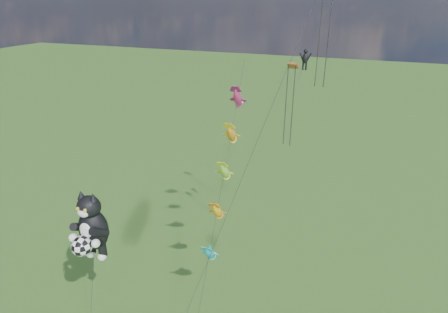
% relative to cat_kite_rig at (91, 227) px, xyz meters
% --- Properties ---
extents(ground, '(300.00, 300.00, 0.00)m').
position_rel_cat_kite_rig_xyz_m(ground, '(-4.72, -0.60, -8.61)').
color(ground, '#1B4411').
extents(cat_kite_rig, '(2.76, 4.30, 11.63)m').
position_rel_cat_kite_rig_xyz_m(cat_kite_rig, '(0.00, 0.00, 0.00)').
color(cat_kite_rig, brown).
rests_on(cat_kite_rig, ground).
extents(fish_windsock_rig, '(1.64, 15.93, 19.42)m').
position_rel_cat_kite_rig_xyz_m(fish_windsock_rig, '(7.92, 8.31, 2.28)').
color(fish_windsock_rig, brown).
rests_on(fish_windsock_rig, ground).
extents(parafoil_rig, '(8.22, 16.02, 27.61)m').
position_rel_cat_kite_rig_xyz_m(parafoil_rig, '(13.40, 11.78, 11.47)').
color(parafoil_rig, brown).
rests_on(parafoil_rig, ground).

